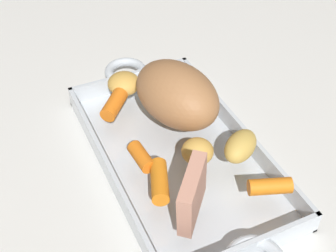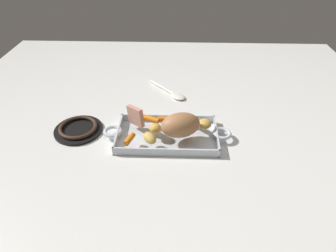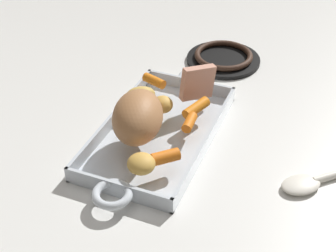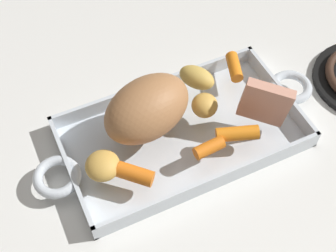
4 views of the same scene
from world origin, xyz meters
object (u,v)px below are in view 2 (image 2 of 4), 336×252
Objects in this scene: roast_slice_outer at (136,116)px; baby_carrot_northwest at (151,119)px; pork_roast at (180,125)px; potato_corner at (150,138)px; potato_halved at (205,124)px; stove_burner_rear at (78,129)px; roasting_dish at (167,136)px; baby_carrot_northeast at (130,139)px; serving_spoon at (172,93)px; potato_near_roast at (155,128)px; baby_carrot_long at (194,120)px; baby_carrot_short at (164,119)px.

roast_slice_outer is 0.06m from baby_carrot_northwest.
potato_corner is at bearing -157.65° from pork_roast.
potato_halved is at bearing 24.93° from potato_corner.
roasting_dish is at bearing -5.03° from stove_burner_rear.
pork_roast is 0.19m from baby_carrot_northeast.
pork_roast reaches higher than stove_burner_rear.
baby_carrot_northwest is (-0.06, 0.06, 0.03)m from roasting_dish.
roast_slice_outer is at bearing 162.10° from roasting_dish.
roasting_dish is 2.43× the size of serving_spoon.
baby_carrot_northwest is 0.21m from potato_halved.
potato_near_roast reaches higher than roasting_dish.
baby_carrot_long is at bearing 4.46° from roast_slice_outer.
baby_carrot_northeast is 0.26m from baby_carrot_long.
potato_corner is at bearing -155.07° from potato_halved.
baby_carrot_long reaches higher than roasting_dish.
stove_burner_rear is (-0.30, 0.04, -0.04)m from potato_near_roast.
roasting_dish is 0.12m from baby_carrot_long.
roast_slice_outer is 0.11m from baby_carrot_short.
pork_roast is 0.10m from baby_carrot_long.
baby_carrot_northwest is at bearing 5.18° from stove_burner_rear.
baby_carrot_short is 0.27m from serving_spoon.
roast_slice_outer is 0.32m from serving_spoon.
stove_burner_rear is at bearing -174.82° from baby_carrot_northwest.
pork_roast is 1.96× the size of roast_slice_outer.
potato_near_roast reaches higher than baby_carrot_northeast.
roasting_dish is at bearing -44.59° from serving_spoon.
pork_roast is 0.18m from roast_slice_outer.
baby_carrot_northeast is 0.42m from serving_spoon.
potato_halved is (0.20, 0.09, -0.00)m from potato_corner.
stove_burner_rear is at bearing -177.92° from roast_slice_outer.
roasting_dish is 10.31× the size of baby_carrot_short.
serving_spoon is at bearing 74.70° from baby_carrot_northwest.
stove_burner_rear is at bearing 172.55° from potato_near_roast.
potato_halved is at bearing 10.88° from potato_near_roast.
pork_roast is at bearing 22.35° from potato_corner.
baby_carrot_short is (-0.01, 0.06, 0.03)m from roasting_dish.
stove_burner_rear is at bearing -93.09° from serving_spoon.
roasting_dish is 0.10m from potato_corner.
roast_slice_outer reaches higher than stove_burner_rear.
potato_corner is 0.34× the size of stove_burner_rear.
roast_slice_outer is at bearing -67.07° from serving_spoon.
baby_carrot_short is 0.25× the size of stove_burner_rear.
baby_carrot_northwest reaches higher than roasting_dish.
roast_slice_outer is 0.37× the size of serving_spoon.
pork_roast reaches higher than roast_slice_outer.
pork_roast is 0.40m from stove_burner_rear.
roast_slice_outer reaches higher than potato_halved.
baby_carrot_northwest is 0.35× the size of stove_burner_rear.
baby_carrot_northwest is 0.17m from baby_carrot_long.
pork_roast is 0.10m from potato_near_roast.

